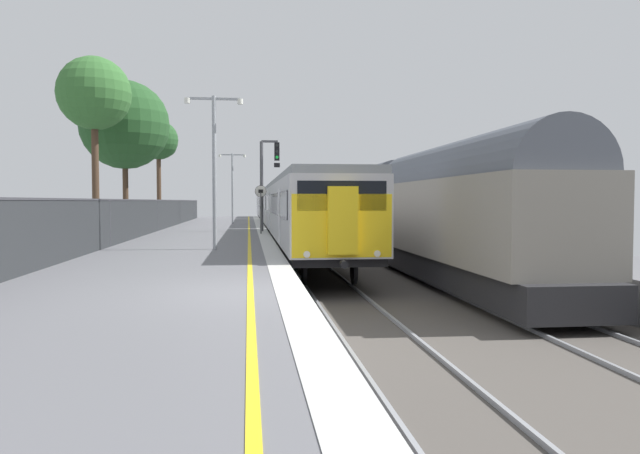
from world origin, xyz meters
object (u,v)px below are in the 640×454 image
Objects in this scene: signal_gantry at (266,175)px; platform_lamp_mid at (214,159)px; background_tree_right at (92,96)px; freight_train_adjacent_track at (368,206)px; background_tree_left at (126,127)px; speed_limit_sign at (261,203)px; background_tree_centre at (160,142)px; commuter_train_at_platform at (280,206)px; platform_lamp_far at (232,182)px.

signal_gantry is 0.95× the size of platform_lamp_mid.
background_tree_right reaches higher than platform_lamp_mid.
background_tree_left is (-13.01, 1.50, 4.27)m from freight_train_adjacent_track.
background_tree_right is at bearing -96.87° from background_tree_left.
background_tree_centre reaches higher than speed_limit_sign.
commuter_train_at_platform is at bearing 83.97° from signal_gantry.
background_tree_left is (-5.36, -11.29, 2.58)m from platform_lamp_far.
signal_gantry is 2.03× the size of speed_limit_sign.
background_tree_right is at bearing -117.40° from commuter_train_at_platform.
signal_gantry reaches higher than commuter_train_at_platform.
platform_lamp_far is 0.63× the size of background_tree_left.
commuter_train_at_platform is 11.15m from background_tree_centre.
platform_lamp_far is at bearing 64.60° from background_tree_left.
freight_train_adjacent_track is 8.45× the size of signal_gantry.
platform_lamp_far is 17.48m from background_tree_right.
commuter_train_at_platform is at bearing 104.76° from freight_train_adjacent_track.
signal_gantry is at bearing 29.20° from background_tree_right.
platform_lamp_far is 8.37m from background_tree_centre.
background_tree_left reaches higher than freight_train_adjacent_track.
background_tree_right is at bearing -150.80° from signal_gantry.
background_tree_left is at bearing 178.08° from signal_gantry.
background_tree_centre reaches higher than platform_lamp_mid.
background_tree_right is (-13.59, -3.29, 5.10)m from freight_train_adjacent_track.
background_tree_centre is (-5.91, 28.68, 3.30)m from platform_lamp_mid.
background_tree_centre is 0.98× the size of background_tree_right.
platform_lamp_far is (0.00, 23.80, -0.06)m from platform_lamp_mid.
freight_train_adjacent_track is 17.14× the size of speed_limit_sign.
commuter_train_at_platform is at bearing 83.62° from speed_limit_sign.
speed_limit_sign is at bearing 14.35° from background_tree_right.
platform_lamp_far is 0.64× the size of background_tree_centre.
signal_gantry is 0.61× the size of background_tree_left.
platform_lamp_far is 0.62× the size of background_tree_right.
freight_train_adjacent_track is at bearing 12.61° from speed_limit_sign.
signal_gantry is 9.88m from background_tree_right.
background_tree_left reaches higher than platform_lamp_far.
platform_lamp_mid reaches higher than freight_train_adjacent_track.
background_tree_right is at bearing -165.65° from speed_limit_sign.
commuter_train_at_platform is at bearing -14.52° from background_tree_centre.
background_tree_centre reaches higher than freight_train_adjacent_track.
signal_gantry is at bearing -96.03° from commuter_train_at_platform.
background_tree_left is 4.89m from background_tree_right.
freight_train_adjacent_track reaches higher than commuter_train_at_platform.
background_tree_left reaches higher than background_tree_centre.
background_tree_right is (-5.94, 7.72, 3.35)m from platform_lamp_mid.
platform_lamp_mid is at bearing -90.00° from platform_lamp_far.
background_tree_centre is at bearing 112.10° from speed_limit_sign.
background_tree_centre is at bearing 91.94° from background_tree_left.
platform_lamp_far is at bearing 120.87° from freight_train_adjacent_track.
platform_lamp_mid is 0.65× the size of background_tree_left.
background_tree_left reaches higher than speed_limit_sign.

